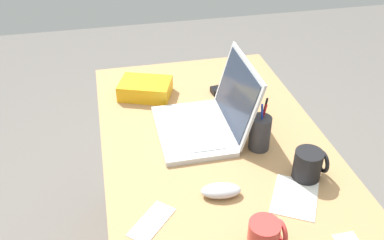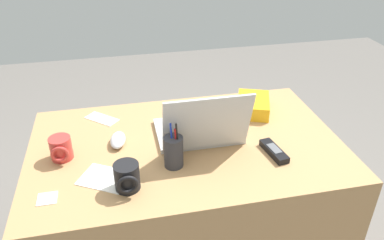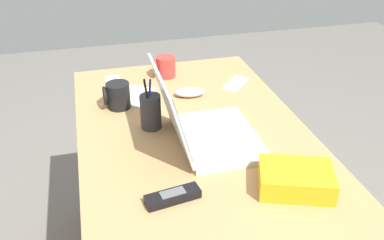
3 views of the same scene
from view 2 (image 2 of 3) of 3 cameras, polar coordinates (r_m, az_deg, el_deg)
The scene contains 11 objects.
desk at distance 1.74m, azimuth -0.76°, elevation -13.81°, with size 1.21×0.75×0.75m, color tan.
laptop at distance 1.49m, azimuth 1.28°, elevation -1.28°, with size 0.33×0.31×0.25m.
computer_mouse at distance 1.51m, azimuth -11.00°, elevation -2.94°, with size 0.06×0.12×0.04m, color silver.
coffee_mug_white at distance 1.27m, azimuth -9.68°, elevation -8.40°, with size 0.08×0.10×0.09m.
coffee_mug_tall at distance 1.47m, azimuth -18.99°, elevation -4.07°, with size 0.08×0.09×0.09m.
cordless_phone at distance 1.46m, azimuth 12.14°, elevation -4.56°, with size 0.07×0.15×0.03m.
pen_holder at distance 1.35m, azimuth -2.76°, elevation -4.72°, with size 0.07×0.07×0.18m.
snack_bag at distance 1.72m, azimuth 9.11°, elevation 2.23°, with size 0.14×0.19×0.06m, color #F2AD19.
paper_note_near_laptop at distance 1.70m, azimuth -13.30°, elevation 0.18°, with size 0.14×0.06×0.00m, color white.
paper_note_left at distance 1.35m, azimuth -12.86°, elevation -8.45°, with size 0.17×0.12×0.00m, color white.
paper_note_right at distance 1.33m, azimuth -20.81°, elevation -10.91°, with size 0.06×0.06×0.00m, color white.
Camera 2 is at (0.24, 1.22, 1.59)m, focal length 35.72 mm.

